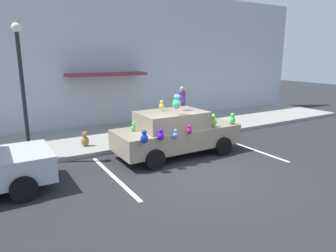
% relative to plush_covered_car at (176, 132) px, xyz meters
% --- Properties ---
extents(ground_plane, '(60.00, 60.00, 0.00)m').
position_rel_plush_covered_car_xyz_m(ground_plane, '(-0.33, -1.76, -0.80)').
color(ground_plane, '#262628').
extents(sidewalk, '(24.00, 4.00, 0.15)m').
position_rel_plush_covered_car_xyz_m(sidewalk, '(-0.33, 3.24, -0.73)').
color(sidewalk, gray).
rests_on(sidewalk, ground).
extents(storefront_building, '(24.00, 1.25, 6.40)m').
position_rel_plush_covered_car_xyz_m(storefront_building, '(-0.33, 5.38, 2.39)').
color(storefront_building, '#B2B7C1').
rests_on(storefront_building, ground).
extents(parking_stripe_front, '(0.12, 3.60, 0.01)m').
position_rel_plush_covered_car_xyz_m(parking_stripe_front, '(2.77, -0.76, -0.80)').
color(parking_stripe_front, silver).
rests_on(parking_stripe_front, ground).
extents(parking_stripe_rear, '(0.12, 3.60, 0.01)m').
position_rel_plush_covered_car_xyz_m(parking_stripe_rear, '(-2.59, -0.76, -0.80)').
color(parking_stripe_rear, silver).
rests_on(parking_stripe_rear, ground).
extents(plush_covered_car, '(4.33, 2.04, 2.26)m').
position_rel_plush_covered_car_xyz_m(plush_covered_car, '(0.00, 0.00, 0.00)').
color(plush_covered_car, gray).
rests_on(plush_covered_car, ground).
extents(teddy_bear_on_sidewalk, '(0.29, 0.24, 0.56)m').
position_rel_plush_covered_car_xyz_m(teddy_bear_on_sidewalk, '(-2.55, 2.16, -0.40)').
color(teddy_bear_on_sidewalk, '#9E723D').
rests_on(teddy_bear_on_sidewalk, sidewalk).
extents(street_lamp_post, '(0.28, 0.28, 4.18)m').
position_rel_plush_covered_car_xyz_m(street_lamp_post, '(-4.47, 1.74, 1.89)').
color(street_lamp_post, black).
rests_on(street_lamp_post, sidewalk).
extents(pedestrian_near_shopfront, '(0.31, 0.31, 1.89)m').
position_rel_plush_covered_car_xyz_m(pedestrian_near_shopfront, '(2.05, 2.72, 0.24)').
color(pedestrian_near_shopfront, brown).
rests_on(pedestrian_near_shopfront, sidewalk).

